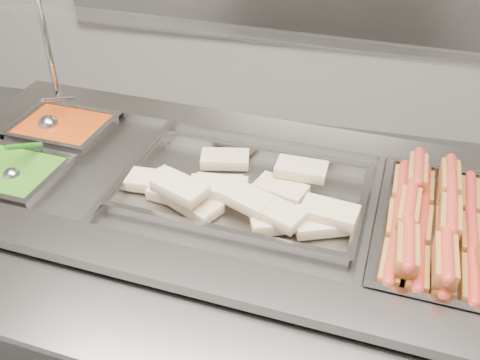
% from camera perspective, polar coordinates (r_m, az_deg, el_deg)
% --- Properties ---
extents(steam_counter, '(2.03, 1.02, 0.94)m').
position_cam_1_polar(steam_counter, '(1.96, -1.48, -11.50)').
color(steam_counter, gray).
rests_on(steam_counter, ground).
extents(tray_rail, '(1.90, 0.53, 0.05)m').
position_cam_1_polar(tray_rail, '(1.33, -9.76, -15.24)').
color(tray_rail, gray).
rests_on(tray_rail, steam_counter).
extents(sneeze_guard, '(1.74, 0.44, 0.46)m').
position_cam_1_polar(sneeze_guard, '(1.65, 0.79, 14.97)').
color(sneeze_guard, '#BCBCC0').
rests_on(sneeze_guard, steam_counter).
extents(pan_hotdogs, '(0.40, 0.60, 0.10)m').
position_cam_1_polar(pan_hotdogs, '(1.62, 20.81, -5.85)').
color(pan_hotdogs, gray).
rests_on(pan_hotdogs, steam_counter).
extents(pan_wraps, '(0.74, 0.47, 0.07)m').
position_cam_1_polar(pan_wraps, '(1.64, 0.35, -1.51)').
color(pan_wraps, gray).
rests_on(pan_wraps, steam_counter).
extents(pan_beans, '(0.33, 0.27, 0.10)m').
position_cam_1_polar(pan_beans, '(2.06, -18.21, 4.60)').
color(pan_beans, gray).
rests_on(pan_beans, steam_counter).
extents(pan_peas, '(0.33, 0.27, 0.10)m').
position_cam_1_polar(pan_peas, '(1.87, -23.20, -0.11)').
color(pan_peas, gray).
rests_on(pan_peas, steam_counter).
extents(hotdogs_in_buns, '(0.36, 0.56, 0.12)m').
position_cam_1_polar(hotdogs_in_buns, '(1.58, 20.84, -4.64)').
color(hotdogs_in_buns, brown).
rests_on(hotdogs_in_buns, pan_hotdogs).
extents(tortilla_wraps, '(0.71, 0.40, 0.10)m').
position_cam_1_polar(tortilla_wraps, '(1.59, -0.35, -1.42)').
color(tortilla_wraps, beige).
rests_on(tortilla_wraps, pan_wraps).
extents(ladle, '(0.07, 0.21, 0.14)m').
position_cam_1_polar(ladle, '(2.05, -19.66, 5.73)').
color(ladle, '#A7A6AB').
rests_on(ladle, pan_beans).
extents(serving_spoon, '(0.06, 0.19, 0.14)m').
position_cam_1_polar(serving_spoon, '(1.82, -22.91, 0.93)').
color(serving_spoon, '#A7A6AB').
rests_on(serving_spoon, pan_peas).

